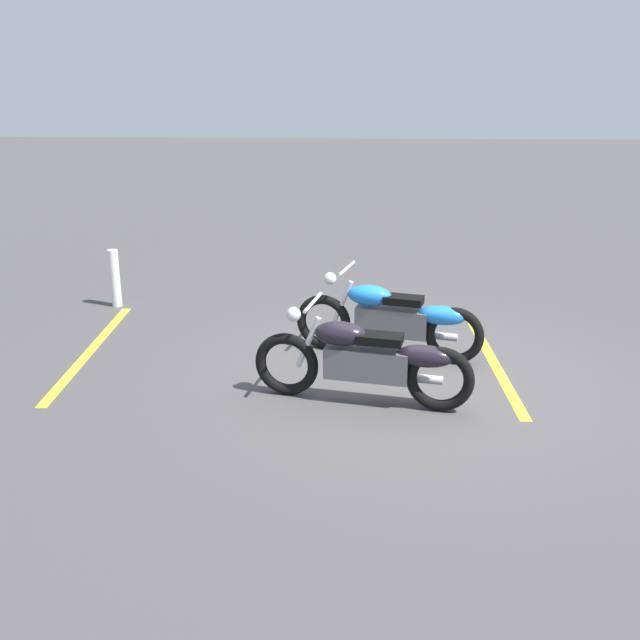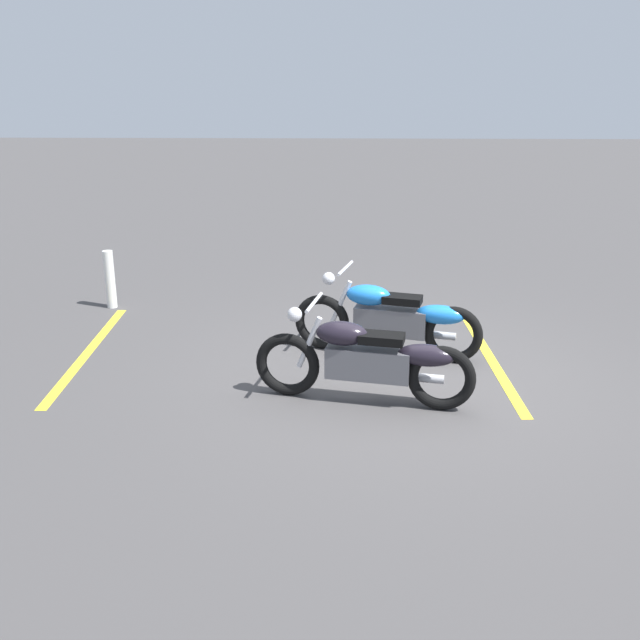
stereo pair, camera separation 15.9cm
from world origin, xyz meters
name	(u,v)px [view 2 (the right image)]	position (x,y,z in m)	size (l,w,h in m)	color
ground_plane	(405,377)	(0.00, 0.00, 0.00)	(60.00, 60.00, 0.00)	#474444
motorcycle_bright_foreground	(391,318)	(0.13, -0.64, 0.46)	(2.18, 0.78, 1.04)	black
motorcycle_dark_foreground	(369,360)	(0.44, 0.66, 0.46)	(2.21, 0.70, 1.04)	black
bollard_post	(110,279)	(3.95, -2.39, 0.41)	(0.14, 0.14, 0.82)	white
parking_stripe_near	(490,358)	(-1.04, -0.58, 0.00)	(3.20, 0.12, 0.01)	yellow
parking_stripe_mid	(88,352)	(3.73, -0.65, 0.00)	(3.20, 0.12, 0.01)	yellow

